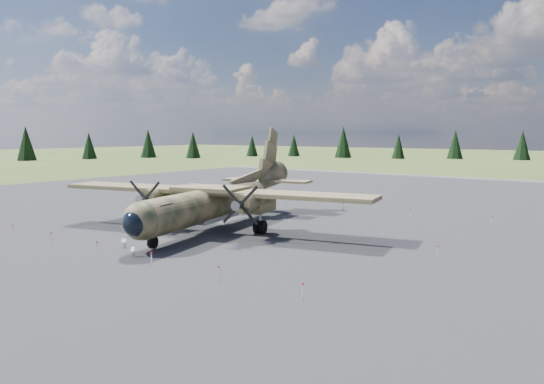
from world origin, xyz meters
The scene contains 7 objects.
ground centered at (0.00, 0.00, 0.00)m, with size 500.00×500.00×0.00m, color #5B662D.
apron centered at (0.00, 10.00, 0.00)m, with size 120.00×120.00×0.04m, color #5B5A5F.
transport_plane centered at (-3.69, -0.95, 2.85)m, with size 29.98×26.88×9.92m.
info_placard_left centered at (-3.79, -11.21, 0.48)m, with size 0.49×0.31×0.72m.
info_placard_right centered at (-0.85, -12.73, 0.48)m, with size 0.49×0.29×0.72m.
barrier_fence centered at (-0.46, -0.08, 0.51)m, with size 33.12×29.62×0.85m.
treeline centered at (-2.99, 4.92, 4.74)m, with size 306.44×311.51×10.98m.
Camera 1 is at (28.94, -36.30, 8.72)m, focal length 35.00 mm.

